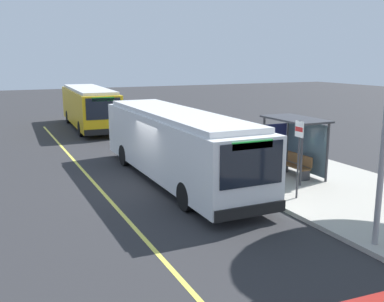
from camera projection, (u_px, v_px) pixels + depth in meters
ground_plane at (154, 184)px, 18.17m from camera, size 120.00×120.00×0.00m
sidewalk_curb at (275, 167)px, 20.63m from camera, size 44.00×6.40×0.15m
lane_stripe_center at (101, 190)px, 17.26m from camera, size 36.00×0.14×0.01m
transit_bus_main at (175, 143)px, 18.33m from camera, size 11.75×2.65×2.95m
transit_bus_second at (89, 106)px, 32.28m from camera, size 10.79×3.05×2.95m
bus_shelter at (295, 134)px, 18.73m from camera, size 2.90×1.60×2.48m
waiting_bench at (296, 165)px, 18.67m from camera, size 1.60×0.48×0.95m
route_sign_post at (299, 149)px, 15.49m from camera, size 0.44×0.08×2.80m
pedestrian_commuter at (250, 150)px, 19.30m from camera, size 0.24×0.40×1.69m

